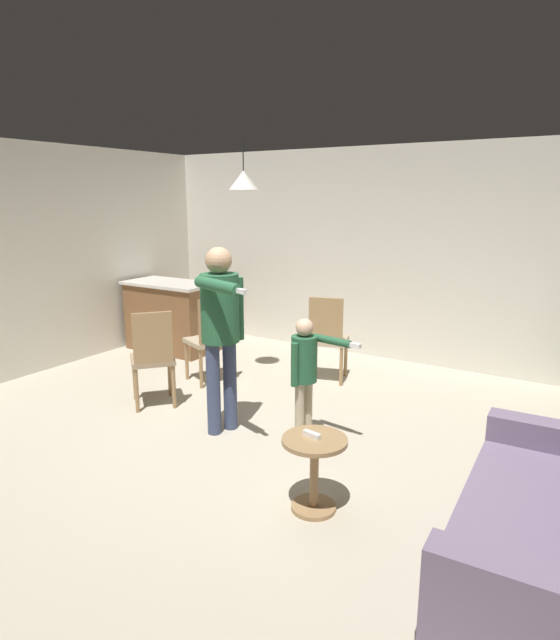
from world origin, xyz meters
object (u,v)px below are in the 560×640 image
person_adult (221,320)px  dining_chair_by_counter (153,355)px  couch_floral (555,533)px  side_table_by_couch (314,465)px  person_child (305,367)px  dining_chair_near_wall (210,336)px  spare_remote_on_table (312,435)px  kitchen_counter (171,316)px  dining_chair_centre_back (327,335)px

person_adult → dining_chair_by_counter: (-0.95, 0.10, -0.49)m
couch_floral → side_table_by_couch: size_ratio=3.52×
person_adult → person_child: 0.83m
person_adult → dining_chair_near_wall: person_adult is taller
couch_floral → dining_chair_by_counter: bearing=76.6°
person_adult → spare_remote_on_table: 1.51m
person_adult → dining_chair_near_wall: (-0.92, 0.96, -0.49)m
kitchen_counter → dining_chair_centre_back: dining_chair_centre_back is taller
side_table_by_couch → dining_chair_near_wall: dining_chair_near_wall is taller
person_adult → dining_chair_near_wall: bearing=-117.1°
couch_floral → dining_chair_by_counter: same height
person_adult → dining_chair_near_wall: 1.41m
dining_chair_centre_back → kitchen_counter: bearing=162.2°
side_table_by_couch → dining_chair_by_counter: bearing=161.2°
couch_floral → dining_chair_near_wall: bearing=64.3°
kitchen_counter → dining_chair_near_wall: bearing=-30.3°
kitchen_counter → dining_chair_near_wall: 1.53m
side_table_by_couch → spare_remote_on_table: 0.21m
person_child → side_table_by_couch: bearing=41.1°
side_table_by_couch → person_child: person_child is taller
side_table_by_couch → spare_remote_on_table: (-0.02, 0.01, 0.21)m
person_child → spare_remote_on_table: bearing=40.1°
person_child → dining_chair_centre_back: 1.60m
couch_floral → spare_remote_on_table: (-1.47, -0.01, 0.21)m
dining_chair_near_wall → dining_chair_centre_back: bearing=-33.6°
person_adult → spare_remote_on_table: bearing=81.5°
spare_remote_on_table → person_child: bearing=121.9°
side_table_by_couch → person_adult: person_adult is taller
side_table_by_couch → person_adult: (-1.29, 0.66, 0.71)m
side_table_by_couch → dining_chair_centre_back: size_ratio=0.52×
dining_chair_by_counter → kitchen_counter: bearing=78.5°
dining_chair_near_wall → dining_chair_centre_back: 1.33m
side_table_by_couch → dining_chair_centre_back: dining_chair_centre_back is taller
couch_floral → person_adult: bearing=74.7°
dining_chair_centre_back → dining_chair_near_wall: bearing=-163.4°
couch_floral → person_child: (-2.00, 0.84, 0.35)m
dining_chair_by_counter → dining_chair_near_wall: same height
kitchen_counter → dining_chair_near_wall: size_ratio=1.26×
person_adult → side_table_by_couch: bearing=81.8°
couch_floral → spare_remote_on_table: couch_floral is taller
side_table_by_couch → spare_remote_on_table: size_ratio=4.00×
kitchen_counter → side_table_by_couch: (3.52, -2.39, -0.15)m
person_child → couch_floral: bearing=75.4°
dining_chair_near_wall → couch_floral: bearing=-90.9°
side_table_by_couch → dining_chair_centre_back: 2.61m
dining_chair_by_counter → spare_remote_on_table: dining_chair_by_counter is taller
dining_chair_by_counter → dining_chair_near_wall: (0.03, 0.86, 0.00)m
kitchen_counter → dining_chair_centre_back: bearing=-0.8°
couch_floral → dining_chair_centre_back: bearing=45.5°
couch_floral → side_table_by_couch: bearing=88.8°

